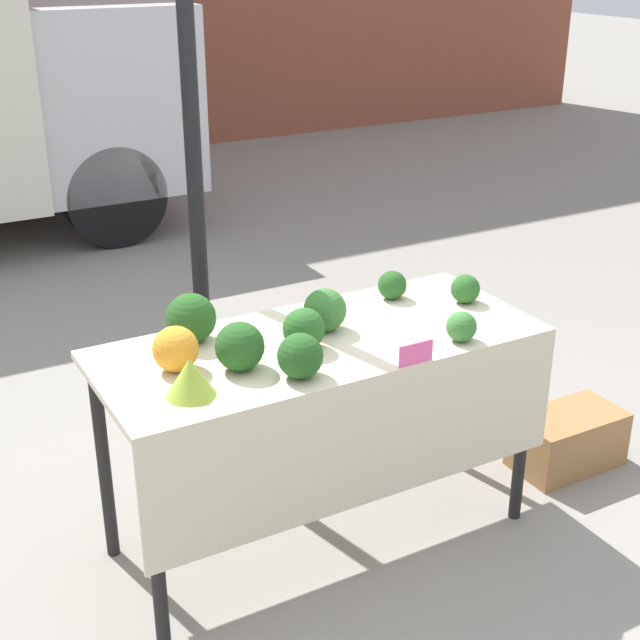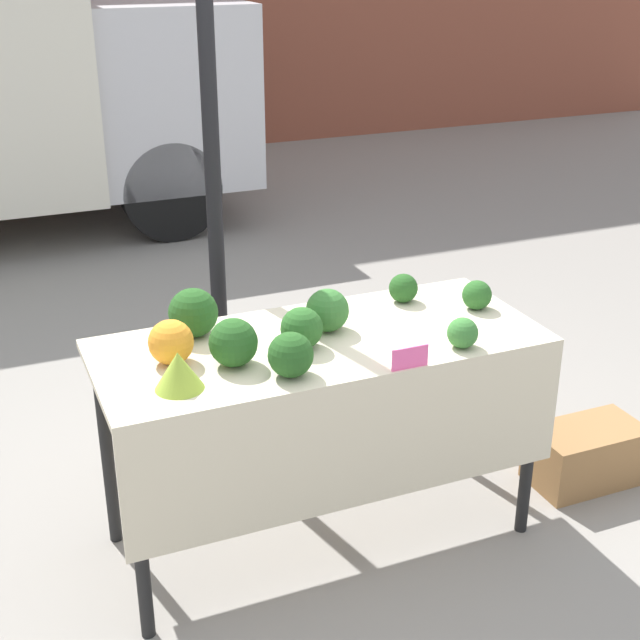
{
  "view_description": "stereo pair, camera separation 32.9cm",
  "coord_description": "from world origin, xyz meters",
  "views": [
    {
      "loc": [
        -1.47,
        -2.64,
        2.28
      ],
      "look_at": [
        0.0,
        0.0,
        0.97
      ],
      "focal_mm": 50.0,
      "sensor_mm": 36.0,
      "label": 1
    },
    {
      "loc": [
        -1.17,
        -2.79,
        2.28
      ],
      "look_at": [
        0.0,
        0.0,
        0.97
      ],
      "focal_mm": 50.0,
      "sensor_mm": 36.0,
      "label": 2
    }
  ],
  "objects": [
    {
      "name": "ground_plane",
      "position": [
        0.0,
        0.0,
        0.0
      ],
      "size": [
        40.0,
        40.0,
        0.0
      ],
      "primitive_type": "plane",
      "color": "gray"
    },
    {
      "name": "tent_pole",
      "position": [
        -0.16,
        0.79,
        1.24
      ],
      "size": [
        0.07,
        0.07,
        2.48
      ],
      "color": "black",
      "rests_on": "ground_plane"
    },
    {
      "name": "broccoli_head_4",
      "position": [
        0.46,
        0.21,
        0.95
      ],
      "size": [
        0.12,
        0.12,
        0.12
      ],
      "color": "#23511E",
      "rests_on": "market_table"
    },
    {
      "name": "broccoli_head_1",
      "position": [
        -0.42,
        0.22,
        0.98
      ],
      "size": [
        0.19,
        0.19,
        0.19
      ],
      "color": "#23511E",
      "rests_on": "market_table"
    },
    {
      "name": "broccoli_head_2",
      "position": [
        -0.36,
        -0.08,
        0.97
      ],
      "size": [
        0.17,
        0.17,
        0.17
      ],
      "color": "#23511E",
      "rests_on": "market_table"
    },
    {
      "name": "market_table",
      "position": [
        0.0,
        -0.06,
        0.75
      ],
      "size": [
        1.68,
        0.71,
        0.89
      ],
      "color": "beige",
      "rests_on": "ground_plane"
    },
    {
      "name": "price_sign",
      "position": [
        0.2,
        -0.34,
        0.93
      ],
      "size": [
        0.14,
        0.01,
        0.08
      ],
      "color": "#F45B9E",
      "rests_on": "market_table"
    },
    {
      "name": "broccoli_head_0",
      "position": [
        -0.21,
        -0.23,
        0.96
      ],
      "size": [
        0.16,
        0.16,
        0.16
      ],
      "color": "#23511E",
      "rests_on": "market_table"
    },
    {
      "name": "broccoli_head_6",
      "position": [
        0.45,
        -0.26,
        0.94
      ],
      "size": [
        0.11,
        0.11,
        0.11
      ],
      "color": "#387533",
      "rests_on": "market_table"
    },
    {
      "name": "broccoli_head_5",
      "position": [
        0.06,
        0.07,
        0.97
      ],
      "size": [
        0.17,
        0.17,
        0.17
      ],
      "color": "#336B2D",
      "rests_on": "market_table"
    },
    {
      "name": "broccoli_head_3",
      "position": [
        0.7,
        0.03,
        0.95
      ],
      "size": [
        0.12,
        0.12,
        0.12
      ],
      "color": "#285B23",
      "rests_on": "market_table"
    },
    {
      "name": "orange_cauliflower",
      "position": [
        -0.56,
        0.02,
        0.97
      ],
      "size": [
        0.16,
        0.16,
        0.16
      ],
      "color": "orange",
      "rests_on": "market_table"
    },
    {
      "name": "broccoli_head_7",
      "position": [
        -0.09,
        -0.04,
        0.96
      ],
      "size": [
        0.16,
        0.16,
        0.16
      ],
      "color": "#285B23",
      "rests_on": "market_table"
    },
    {
      "name": "romanesco_head",
      "position": [
        -0.58,
        -0.18,
        0.95
      ],
      "size": [
        0.17,
        0.17,
        0.13
      ],
      "color": "#93B238",
      "rests_on": "market_table"
    },
    {
      "name": "produce_crate",
      "position": [
        1.26,
        -0.09,
        0.13
      ],
      "size": [
        0.5,
        0.29,
        0.27
      ],
      "color": "#9E7042",
      "rests_on": "ground_plane"
    }
  ]
}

